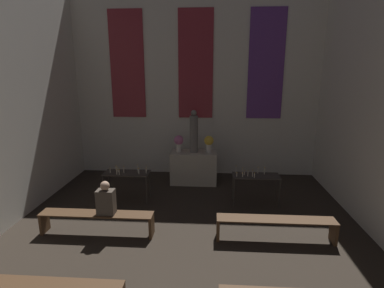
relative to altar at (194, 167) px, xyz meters
name	(u,v)px	position (x,y,z in m)	size (l,w,h in m)	color
wall_back	(196,83)	(0.00, 0.99, 2.50)	(8.00, 0.16, 5.92)	silver
altar	(194,167)	(0.00, 0.00, 0.00)	(1.39, 0.67, 0.98)	#BCB29E
statue	(194,133)	(0.00, 0.00, 1.09)	(0.25, 0.25, 1.28)	slate
flower_vase_left	(179,142)	(-0.45, 0.00, 0.80)	(0.28, 0.28, 0.51)	beige
flower_vase_right	(209,142)	(0.45, 0.00, 0.80)	(0.28, 0.28, 0.51)	beige
candle_rack_left	(127,176)	(-1.68, -1.40, 0.19)	(1.19, 0.52, 0.96)	#332D28
candle_rack_right	(256,179)	(1.68, -1.40, 0.19)	(1.19, 0.52, 0.97)	#332D28
pew_back_left	(97,218)	(-1.85, -3.13, -0.13)	(2.38, 0.36, 0.48)	#4C331E
pew_back_right	(276,224)	(1.85, -3.13, -0.13)	(2.38, 0.36, 0.48)	#4C331E
person_seated	(106,200)	(-1.63, -3.13, 0.29)	(0.36, 0.24, 0.71)	#4C4238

